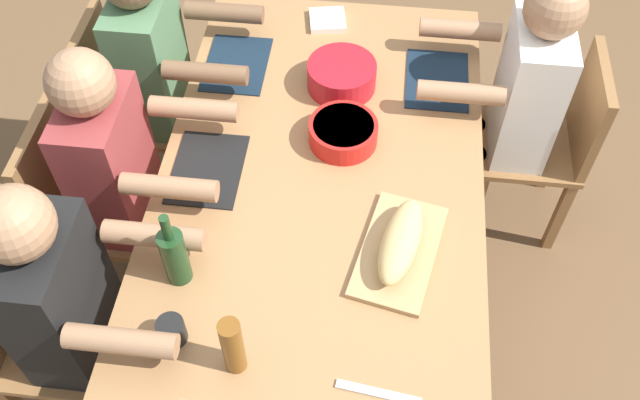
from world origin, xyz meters
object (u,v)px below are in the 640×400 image
serving_bowl_pasta (343,132)px  napkin_stack (328,20)px  chair_far_left (551,139)px  diner_near_right (74,304)px  chair_near_left (127,103)px  cup_near_right (172,331)px  chair_near_center (88,203)px  diner_near_left (162,67)px  serving_bowl_fruit (342,74)px  beer_bottle (233,346)px  chair_near_right (37,331)px  wine_bottle (174,255)px  cutting_board (399,251)px  dining_table (320,193)px  diner_near_center (124,170)px  bread_loaf (401,241)px  diner_far_left (516,95)px

serving_bowl_pasta → napkin_stack: 0.64m
chair_far_left → diner_near_right: (1.04, -1.53, 0.21)m
napkin_stack → chair_near_left: bearing=-70.1°
cup_near_right → chair_near_center: bearing=-139.9°
serving_bowl_pasta → diner_near_left: bearing=-114.9°
serving_bowl_fruit → beer_bottle: size_ratio=1.14×
chair_far_left → diner_near_right: size_ratio=0.71×
chair_near_right → wine_bottle: bearing=102.4°
chair_far_left → diner_near_right: bearing=-55.8°
serving_bowl_pasta → cutting_board: (0.44, 0.21, -0.04)m
dining_table → cup_near_right: (0.62, -0.34, 0.11)m
chair_near_right → serving_bowl_pasta: chair_near_right is taller
beer_bottle → diner_near_right: bearing=-106.3°
serving_bowl_fruit → cup_near_right: (1.07, -0.37, -0.02)m
cutting_board → beer_bottle: beer_bottle is taller
chair_near_left → serving_bowl_fruit: size_ratio=3.39×
serving_bowl_fruit → diner_near_left: bearing=-95.7°
napkin_stack → diner_near_center: bearing=-37.1°
bread_loaf → cup_near_right: 0.71m
diner_near_right → serving_bowl_fruit: (-0.97, 0.70, 0.10)m
diner_near_right → beer_bottle: diner_near_right is taller
wine_bottle → beer_bottle: bearing=40.2°
wine_bottle → dining_table: bearing=138.1°
bread_loaf → cutting_board: bearing=0.0°
chair_near_center → bread_loaf: (0.26, 1.13, 0.32)m
chair_near_center → cutting_board: size_ratio=2.12×
serving_bowl_fruit → wine_bottle: 0.95m
chair_near_left → diner_near_left: 0.28m
diner_far_left → diner_near_left: bearing=-90.0°
serving_bowl_pasta → diner_far_left: bearing=118.9°
dining_table → diner_far_left: (-0.52, 0.68, 0.03)m
diner_near_left → wine_bottle: (0.94, 0.30, 0.15)m
bread_loaf → diner_near_center: bearing=-105.4°
diner_near_center → chair_near_right: bearing=-19.4°
serving_bowl_fruit → beer_bottle: bearing=-9.1°
diner_far_left → cutting_board: bearing=-27.3°
bread_loaf → serving_bowl_pasta: bearing=-154.3°
chair_far_left → diner_near_right: 1.87m
napkin_stack → chair_far_left: bearing=72.6°
dining_table → diner_near_right: size_ratio=1.58×
beer_bottle → napkin_stack: 1.49m
cup_near_right → diner_far_left: bearing=138.2°
chair_far_left → chair_near_right: bearing=-58.8°
cutting_board → napkin_stack: (-1.07, -0.33, 0.00)m
chair_near_center → wine_bottle: 0.74m
diner_near_center → wine_bottle: (0.41, 0.30, 0.15)m
diner_near_right → cup_near_right: size_ratio=14.96×
chair_near_center → serving_bowl_fruit: size_ratio=3.39×
diner_near_left → serving_bowl_pasta: bearing=65.1°
bread_loaf → napkin_stack: size_ratio=2.29×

